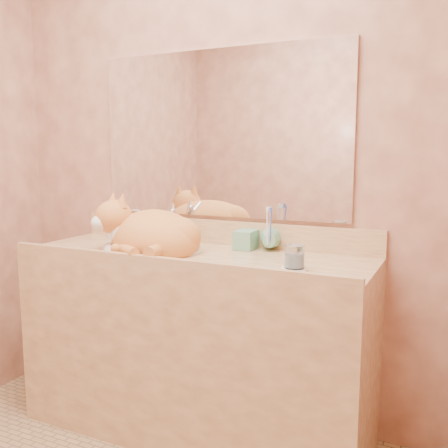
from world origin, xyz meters
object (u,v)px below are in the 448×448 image
at_px(vanity_counter, 195,343).
at_px(sink_basin, 152,235).
at_px(soap_dispenser, 241,230).
at_px(toothbrush_cup, 269,242).
at_px(cat, 148,232).
at_px(water_glass, 295,257).

distance_m(vanity_counter, sink_basin, 0.54).
xyz_separation_m(soap_dispenser, toothbrush_cup, (0.13, 0.03, -0.05)).
distance_m(cat, water_glass, 0.74).
height_order(vanity_counter, sink_basin, sink_basin).
relative_size(vanity_counter, cat, 3.27).
bearing_deg(soap_dispenser, water_glass, -38.25).
relative_size(soap_dispenser, water_glass, 2.23).
relative_size(vanity_counter, sink_basin, 3.39).
distance_m(sink_basin, soap_dispenser, 0.42).
relative_size(vanity_counter, water_glass, 17.88).
bearing_deg(toothbrush_cup, sink_basin, -160.11).
height_order(vanity_counter, toothbrush_cup, toothbrush_cup).
bearing_deg(vanity_counter, water_glass, -14.05).
bearing_deg(soap_dispenser, toothbrush_cup, 12.50).
bearing_deg(sink_basin, water_glass, -18.03).
distance_m(sink_basin, toothbrush_cup, 0.54).
height_order(vanity_counter, water_glass, water_glass).
bearing_deg(vanity_counter, sink_basin, -174.59).
bearing_deg(sink_basin, soap_dispenser, 12.51).
bearing_deg(toothbrush_cup, soap_dispenser, -167.07).
bearing_deg(cat, water_glass, 14.87).
relative_size(toothbrush_cup, water_glass, 1.16).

